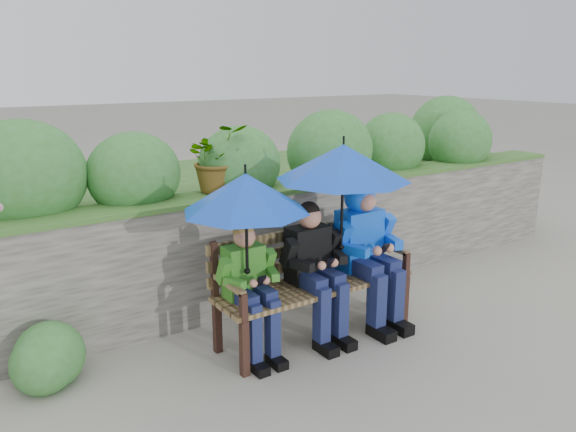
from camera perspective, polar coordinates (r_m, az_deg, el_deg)
ground at (r=4.50m, az=0.72°, el=-12.05°), size 60.00×60.00×0.00m
garden_backdrop at (r=5.59m, az=-8.66°, el=0.02°), size 8.00×2.86×1.77m
park_bench at (r=4.36m, az=2.32°, el=-6.03°), size 1.61×0.47×0.85m
boy_left at (r=3.99m, az=-3.89°, el=-6.84°), size 0.42×0.49×0.99m
boy_middle at (r=4.26m, az=2.76°, el=-4.93°), size 0.48×0.56×1.07m
boy_right at (r=4.55m, az=7.97°, el=-2.68°), size 0.54×0.66×1.16m
umbrella_left at (r=3.74m, az=-4.31°, el=2.35°), size 0.87×0.87×0.77m
umbrella_right at (r=4.19m, az=5.63°, el=5.43°), size 1.02×1.02×0.88m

